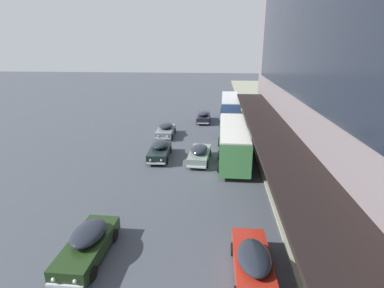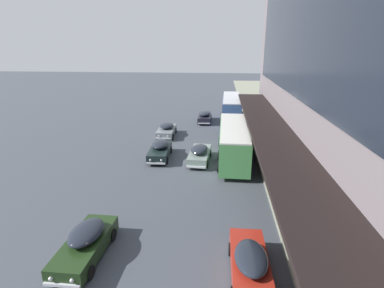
{
  "view_description": "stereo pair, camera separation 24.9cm",
  "coord_description": "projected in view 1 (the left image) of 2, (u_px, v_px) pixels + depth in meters",
  "views": [
    {
      "loc": [
        2.35,
        -4.61,
        9.92
      ],
      "look_at": [
        0.16,
        19.89,
        1.96
      ],
      "focal_mm": 28.0,
      "sensor_mm": 36.0,
      "label": 1
    },
    {
      "loc": [
        2.6,
        -4.59,
        9.92
      ],
      "look_at": [
        0.16,
        19.89,
        1.96
      ],
      "focal_mm": 28.0,
      "sensor_mm": 36.0,
      "label": 2
    }
  ],
  "objects": [
    {
      "name": "transit_bus_kerbside_rear",
      "position": [
        230.0,
        107.0,
        42.25
      ],
      "size": [
        2.78,
        11.07,
        3.33
      ],
      "color": "#3D5C9B",
      "rests_on": "ground"
    },
    {
      "name": "transit_bus_kerbside_front",
      "position": [
        233.0,
        140.0,
        27.43
      ],
      "size": [
        2.75,
        10.68,
        3.17
      ],
      "color": "#4C9851",
      "rests_on": "ground"
    },
    {
      "name": "sedan_second_near",
      "position": [
        160.0,
        150.0,
        28.02
      ],
      "size": [
        2.04,
        4.99,
        1.6
      ],
      "color": "black",
      "rests_on": "ground"
    },
    {
      "name": "sedan_oncoming_rear",
      "position": [
        88.0,
        243.0,
        14.69
      ],
      "size": [
        1.89,
        4.79,
        1.53
      ],
      "color": "#1D3215",
      "rests_on": "ground"
    },
    {
      "name": "sedan_second_mid",
      "position": [
        199.0,
        154.0,
        27.07
      ],
      "size": [
        2.03,
        4.86,
        1.55
      ],
      "color": "gray",
      "rests_on": "ground"
    },
    {
      "name": "sedan_trailing_near",
      "position": [
        166.0,
        130.0,
        34.96
      ],
      "size": [
        2.06,
        4.68,
        1.47
      ],
      "color": "slate",
      "rests_on": "ground"
    },
    {
      "name": "sedan_trailing_mid",
      "position": [
        204.0,
        116.0,
        41.6
      ],
      "size": [
        1.89,
        5.03,
        1.53
      ],
      "color": "black",
      "rests_on": "ground"
    },
    {
      "name": "sedan_far_back",
      "position": [
        253.0,
        263.0,
        13.33
      ],
      "size": [
        1.82,
        4.88,
        1.51
      ],
      "color": "#A42417",
      "rests_on": "ground"
    }
  ]
}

